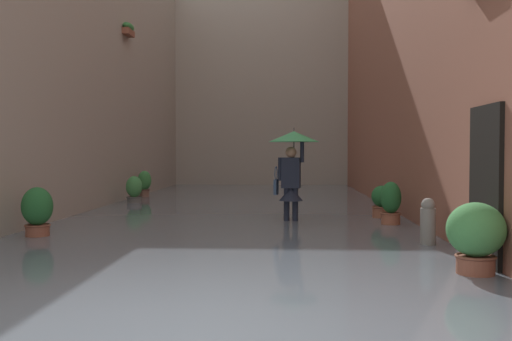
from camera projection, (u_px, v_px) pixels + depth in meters
name	position (u px, v px, depth m)	size (l,w,h in m)	color
ground_plane	(244.00, 213.00, 14.84)	(60.00, 60.00, 0.00)	slate
flood_water	(244.00, 210.00, 14.84)	(8.15, 25.56, 0.17)	slate
building_facade_left	(425.00, 5.00, 14.41)	(2.04, 23.56, 10.52)	#935642
building_facade_right	(68.00, 52.00, 14.94)	(2.04, 23.56, 8.39)	#A89989
building_facade_far	(262.00, 52.00, 25.29)	(10.95, 1.80, 11.89)	#A89989
person_wading	(292.00, 157.00, 11.88)	(1.05, 1.05, 2.09)	#4C4233
potted_plant_mid_right	(134.00, 192.00, 15.99)	(0.45, 0.45, 0.92)	#66605B
potted_plant_mid_left	(382.00, 204.00, 12.48)	(0.45, 0.45, 0.86)	#9E563D
potted_plant_far_right	(37.00, 213.00, 9.79)	(0.52, 0.52, 1.00)	brown
potted_plant_near_left	(476.00, 238.00, 6.77)	(0.68, 0.68, 1.01)	brown
potted_plant_far_left	(391.00, 206.00, 11.36)	(0.41, 0.41, 1.01)	#9E563D
potted_plant_near_right	(145.00, 184.00, 18.11)	(0.43, 0.43, 0.99)	brown
mooring_bollard	(428.00, 227.00, 8.90)	(0.23, 0.23, 0.89)	gray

